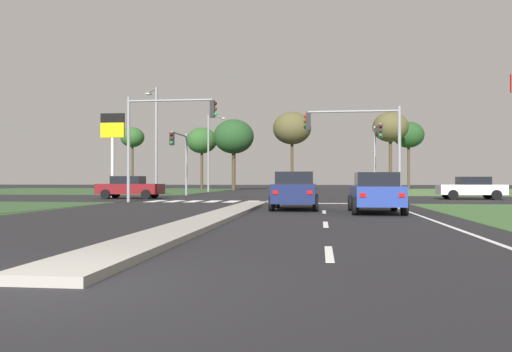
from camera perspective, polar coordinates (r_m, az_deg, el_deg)
The scene contains 35 objects.
ground_plane at distance 36.08m, azimuth 1.60°, elevation -2.45°, with size 200.00×200.00×0.00m, color black.
grass_verge_far_left at distance 66.95m, azimuth -18.60°, elevation -1.49°, with size 35.00×35.00×0.01m, color #2D4C28.
median_island_near at distance 17.27m, azimuth -4.28°, elevation -4.42°, with size 1.20×22.00×0.14m, color gray.
median_island_far at distance 61.01m, azimuth 3.79°, elevation -1.55°, with size 1.20×36.00×0.14m, color #ADA89E.
lane_dash_near at distance 9.29m, azimuth 7.87°, elevation -8.27°, with size 0.14×2.00×0.01m, color silver.
lane_dash_second at distance 15.26m, azimuth 7.50°, elevation -5.19°, with size 0.14×2.00×0.01m, color silver.
lane_dash_third at distance 21.24m, azimuth 7.34°, elevation -3.84°, with size 0.14×2.00×0.01m, color silver.
edge_line_right at distance 18.29m, azimuth 18.00°, elevation -4.38°, with size 0.14×24.00×0.01m, color silver.
stop_bar_near at distance 28.93m, azimuth 7.83°, elevation -2.93°, with size 6.40×0.50×0.01m, color silver.
crosswalk_bar_near at distance 32.24m, azimuth -10.69°, elevation -2.67°, with size 0.70×2.80×0.01m, color silver.
crosswalk_bar_second at distance 31.91m, azimuth -8.72°, elevation -2.70°, with size 0.70×2.80×0.01m, color silver.
crosswalk_bar_third at distance 31.62m, azimuth -6.71°, elevation -2.72°, with size 0.70×2.80×0.01m, color silver.
crosswalk_bar_fourth at distance 31.37m, azimuth -4.67°, elevation -2.74°, with size 0.70×2.80×0.01m, color silver.
crosswalk_bar_fifth at distance 31.16m, azimuth -2.59°, elevation -2.76°, with size 0.70×2.80×0.01m, color silver.
crosswalk_bar_sixth at distance 30.99m, azimuth -0.49°, elevation -2.77°, with size 0.70×2.80×0.01m, color silver.
crosswalk_bar_seventh at distance 30.86m, azimuth 1.63°, elevation -2.78°, with size 0.70×2.80×0.01m, color silver.
crosswalk_bar_eighth at distance 30.78m, azimuth 3.76°, elevation -2.78°, with size 0.70×2.80×0.01m, color silver.
car_navy_near at distance 22.80m, azimuth 4.22°, elevation -1.56°, with size 1.98×4.26×1.62m.
car_blue_second at distance 20.89m, azimuth 12.76°, elevation -1.73°, with size 1.95×4.36×1.56m.
car_maroon_third at distance 36.94m, azimuth -13.42°, elevation -1.18°, with size 4.39×1.94×1.53m.
car_white_fourth at distance 37.34m, azimuth 22.16°, elevation -1.18°, with size 4.18×1.96×1.48m.
traffic_signal_near_left at distance 30.82m, azimuth -10.32°, elevation 5.01°, with size 5.26×0.32×6.05m.
traffic_signal_far_left at distance 42.28m, azimuth -8.10°, elevation 2.64°, with size 0.32×4.59×5.10m.
traffic_signal_near_right at distance 29.49m, azimuth 11.35°, elevation 4.27°, with size 5.25×0.32×5.27m.
traffic_signal_far_right at distance 41.22m, azimuth 12.86°, elevation 3.09°, with size 0.32×4.38×5.53m.
street_lamp_second at distance 39.87m, azimuth -10.77°, elevation 4.32°, with size 1.49×1.82×8.08m.
street_lamp_third at distance 57.39m, azimuth -4.98°, elevation 2.96°, with size 1.70×1.73×8.25m.
pedestrian_at_median at distance 45.34m, azimuth 2.80°, elevation -0.50°, with size 0.34×0.34×1.77m.
fuel_price_totem at distance 40.91m, azimuth -15.17°, elevation 4.19°, with size 1.80×0.24×6.22m.
treeline_near at distance 74.44m, azimuth -13.16°, elevation 4.01°, with size 3.23×3.23×8.48m.
treeline_second at distance 70.43m, azimuth -5.85°, elevation 3.79°, with size 4.02×4.02×8.20m.
treeline_third at distance 65.76m, azimuth -2.42°, elevation 4.23°, with size 5.00×5.00×8.78m.
treeline_fourth at distance 67.96m, azimuth 3.90°, elevation 5.13°, with size 4.88×4.88×9.96m.
treeline_fifth at distance 66.38m, azimuth 14.25°, elevation 5.08°, with size 4.28×4.28×9.51m.
treeline_sixth at distance 71.62m, azimuth 16.09°, elevation 4.24°, with size 3.98×3.98×8.82m.
Camera 1 is at (3.35, -5.90, 1.27)m, focal length 37.19 mm.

